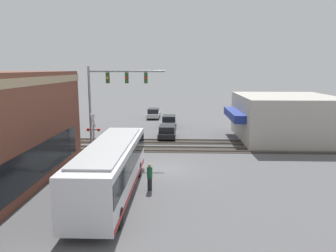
{
  "coord_description": "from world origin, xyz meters",
  "views": [
    {
      "loc": [
        -23.53,
        -1.2,
        7.41
      ],
      "look_at": [
        3.99,
        -0.17,
        2.56
      ],
      "focal_mm": 35.0,
      "sensor_mm": 36.0,
      "label": 1
    }
  ],
  "objects": [
    {
      "name": "ground_plane",
      "position": [
        0.0,
        0.0,
        0.0
      ],
      "size": [
        120.0,
        120.0,
        0.0
      ],
      "primitive_type": "plane",
      "color": "#565659"
    },
    {
      "name": "shop_building",
      "position": [
        11.09,
        -12.19,
        2.32
      ],
      "size": [
        11.05,
        10.69,
        4.64
      ],
      "color": "#B2ADA3",
      "rests_on": "ground"
    },
    {
      "name": "city_bus",
      "position": [
        -5.34,
        2.8,
        1.75
      ],
      "size": [
        11.47,
        2.59,
        3.16
      ],
      "color": "silver",
      "rests_on": "ground"
    },
    {
      "name": "traffic_signal_gantry",
      "position": [
        3.88,
        4.64,
        5.55
      ],
      "size": [
        0.42,
        6.51,
        7.59
      ],
      "color": "gray",
      "rests_on": "ground"
    },
    {
      "name": "crossing_signal",
      "position": [
        3.43,
        6.12,
        2.3
      ],
      "size": [
        1.41,
        1.18,
        3.81
      ],
      "color": "gray",
      "rests_on": "ground"
    },
    {
      "name": "rail_track_near",
      "position": [
        6.0,
        0.0,
        0.03
      ],
      "size": [
        2.6,
        60.0,
        0.15
      ],
      "color": "#332D28",
      "rests_on": "ground"
    },
    {
      "name": "rail_track_far",
      "position": [
        9.2,
        0.0,
        0.03
      ],
      "size": [
        2.6,
        60.0,
        0.15
      ],
      "color": "#332D28",
      "rests_on": "ground"
    },
    {
      "name": "parked_car_black",
      "position": [
        11.13,
        0.2,
        0.65
      ],
      "size": [
        4.47,
        1.82,
        1.39
      ],
      "color": "black",
      "rests_on": "ground"
    },
    {
      "name": "parked_car_grey",
      "position": [
        17.69,
        0.2,
        0.71
      ],
      "size": [
        4.42,
        1.82,
        1.54
      ],
      "color": "slate",
      "rests_on": "ground"
    },
    {
      "name": "parked_car_silver",
      "position": [
        25.4,
        2.8,
        0.69
      ],
      "size": [
        4.45,
        1.82,
        1.49
      ],
      "color": "#B7B7BC",
      "rests_on": "ground"
    },
    {
      "name": "pedestrian_near_bus",
      "position": [
        -4.33,
        0.64,
        0.85
      ],
      "size": [
        0.34,
        0.34,
        1.68
      ],
      "color": "black",
      "rests_on": "ground"
    }
  ]
}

